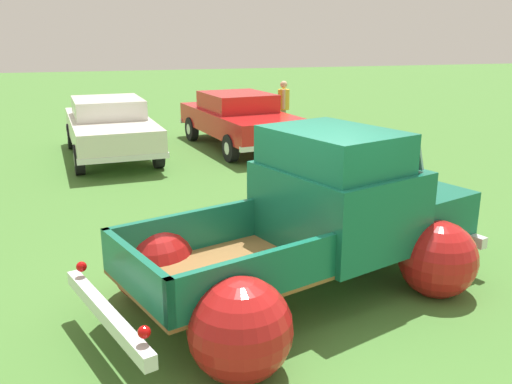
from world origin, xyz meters
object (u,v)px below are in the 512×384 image
at_px(show_car_1, 239,118).
at_px(spectator_0, 284,105).
at_px(vintage_pickup_truck, 320,228).
at_px(show_car_0, 110,126).

xyz_separation_m(show_car_1, spectator_0, (1.66, 1.24, 0.13)).
height_order(vintage_pickup_truck, show_car_1, vintage_pickup_truck).
bearing_deg(spectator_0, show_car_1, 54.14).
distance_m(show_car_0, spectator_0, 5.24).
distance_m(vintage_pickup_truck, show_car_0, 8.40).
relative_size(vintage_pickup_truck, show_car_0, 1.05).
distance_m(vintage_pickup_truck, spectator_0, 10.08).
height_order(vintage_pickup_truck, show_car_0, vintage_pickup_truck).
xyz_separation_m(show_car_0, show_car_1, (3.34, 0.30, 0.00)).
bearing_deg(show_car_1, show_car_0, -93.14).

